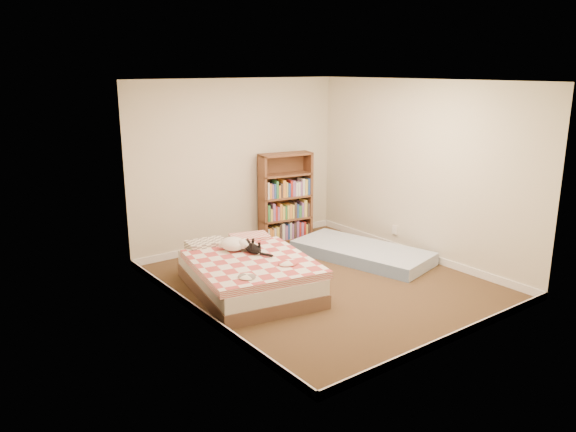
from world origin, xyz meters
TOP-DOWN VIEW (x-y plane):
  - room at (0.00, 0.00)m, footprint 3.51×4.01m
  - bed at (-0.91, 0.37)m, footprint 1.59×2.02m
  - bookshelf at (0.69, 1.77)m, footprint 0.88×0.41m
  - floor_mattress at (1.04, 0.38)m, footprint 1.32×2.10m
  - black_cat at (-0.77, 0.47)m, footprint 0.22×0.56m
  - white_dog at (-0.91, 0.66)m, footprint 0.38×0.41m

SIDE VIEW (x-z plane):
  - floor_mattress at x=1.04m, z-range 0.00..0.17m
  - bed at x=-0.91m, z-range -0.02..0.46m
  - black_cat at x=-0.77m, z-range 0.43..0.56m
  - white_dog at x=-0.91m, z-range 0.44..0.60m
  - bookshelf at x=0.69m, z-range -0.17..1.21m
  - room at x=0.00m, z-range -0.06..2.45m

